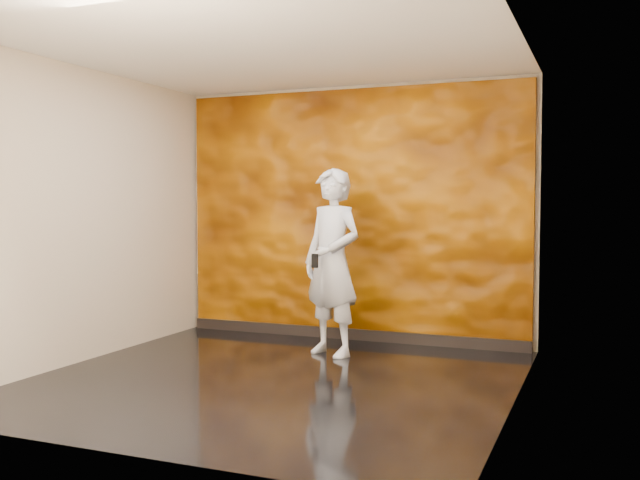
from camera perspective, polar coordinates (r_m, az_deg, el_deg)
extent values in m
cube|color=black|center=(6.24, -3.68, -11.09)|extent=(4.00, 4.00, 0.01)
cube|color=#BCAB97|center=(7.91, 2.59, 2.17)|extent=(4.00, 0.02, 2.80)
cube|color=#BCAB97|center=(4.34, -15.27, 1.39)|extent=(4.00, 0.02, 2.80)
cube|color=#BCAB97|center=(7.16, -18.31, 1.94)|extent=(0.02, 4.00, 2.80)
cube|color=#BCAB97|center=(5.49, 15.43, 1.70)|extent=(0.02, 4.00, 2.80)
cube|color=white|center=(6.19, -3.77, 14.98)|extent=(4.00, 4.00, 0.01)
cube|color=#C46B01|center=(7.87, 2.49, 2.02)|extent=(3.90, 0.06, 2.75)
cube|color=black|center=(7.96, 2.37, -7.52)|extent=(3.90, 0.04, 0.12)
imported|color=#9B9EAA|center=(7.06, 0.99, -1.78)|extent=(0.79, 0.67, 1.85)
cube|color=black|center=(6.84, -0.42, -1.68)|extent=(0.07, 0.03, 0.14)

